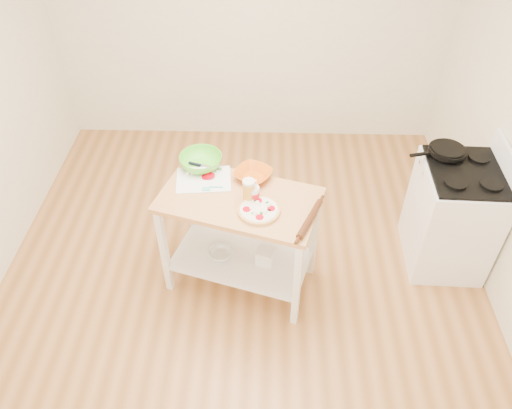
{
  "coord_description": "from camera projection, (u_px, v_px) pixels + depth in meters",
  "views": [
    {
      "loc": [
        0.19,
        -2.61,
        3.25
      ],
      "look_at": [
        0.12,
        0.1,
        0.8
      ],
      "focal_mm": 35.0,
      "sensor_mm": 36.0,
      "label": 1
    }
  ],
  "objects": [
    {
      "name": "gas_stove",
      "position": [
        452.0,
        216.0,
        4.05
      ],
      "size": [
        0.61,
        0.71,
        1.11
      ],
      "rotation": [
        0.0,
        0.0,
        -0.03
      ],
      "color": "white",
      "rests_on": "ground"
    },
    {
      "name": "yogurt_tub",
      "position": [
        253.0,
        193.0,
        3.52
      ],
      "size": [
        0.09,
        0.09,
        0.19
      ],
      "color": "white",
      "rests_on": "prep_island"
    },
    {
      "name": "orange_bowl",
      "position": [
        253.0,
        175.0,
        3.71
      ],
      "size": [
        0.36,
        0.36,
        0.07
      ],
      "primitive_type": "imported",
      "rotation": [
        0.0,
        0.0,
        -0.52
      ],
      "color": "#D96111",
      "rests_on": "prep_island"
    },
    {
      "name": "shelf_glass_bowl",
      "position": [
        221.0,
        254.0,
        3.99
      ],
      "size": [
        0.21,
        0.21,
        0.06
      ],
      "primitive_type": "imported",
      "rotation": [
        0.0,
        0.0,
        -0.07
      ],
      "color": "silver",
      "rests_on": "prep_island"
    },
    {
      "name": "green_bowl",
      "position": [
        201.0,
        161.0,
        3.8
      ],
      "size": [
        0.37,
        0.37,
        0.1
      ],
      "primitive_type": "imported",
      "rotation": [
        0.0,
        0.0,
        0.14
      ],
      "color": "#59CD2E",
      "rests_on": "prep_island"
    },
    {
      "name": "pizza",
      "position": [
        259.0,
        210.0,
        3.45
      ],
      "size": [
        0.3,
        0.3,
        0.05
      ],
      "rotation": [
        0.0,
        0.0,
        -0.18
      ],
      "color": "#E6B462",
      "rests_on": "prep_island"
    },
    {
      "name": "spatula",
      "position": [
        212.0,
        188.0,
        3.62
      ],
      "size": [
        0.15,
        0.05,
        0.01
      ],
      "rotation": [
        0.0,
        0.0,
        -0.03
      ],
      "color": "#4ECEB3",
      "rests_on": "cutting_board"
    },
    {
      "name": "skillet",
      "position": [
        447.0,
        151.0,
        3.87
      ],
      "size": [
        0.45,
        0.29,
        0.03
      ],
      "rotation": [
        0.0,
        0.0,
        0.25
      ],
      "color": "black",
      "rests_on": "gas_stove"
    },
    {
      "name": "prep_island",
      "position": [
        240.0,
        223.0,
        3.73
      ],
      "size": [
        1.27,
        0.92,
        0.9
      ],
      "rotation": [
        0.0,
        0.0,
        -0.29
      ],
      "color": "tan",
      "rests_on": "ground"
    },
    {
      "name": "cutting_board",
      "position": [
        203.0,
        179.0,
        3.71
      ],
      "size": [
        0.43,
        0.34,
        0.04
      ],
      "rotation": [
        0.0,
        0.0,
        0.1
      ],
      "color": "white",
      "rests_on": "prep_island"
    },
    {
      "name": "rolling_pin",
      "position": [
        310.0,
        219.0,
        3.37
      ],
      "size": [
        0.2,
        0.38,
        0.05
      ],
      "primitive_type": "cylinder",
      "rotation": [
        1.57,
        0.0,
        -0.42
      ],
      "color": "#512712",
      "rests_on": "prep_island"
    },
    {
      "name": "shelf_bin",
      "position": [
        266.0,
        256.0,
        3.92
      ],
      "size": [
        0.16,
        0.16,
        0.13
      ],
      "primitive_type": "cube",
      "rotation": [
        0.0,
        0.0,
        -0.29
      ],
      "color": "white",
      "rests_on": "prep_island"
    },
    {
      "name": "knife",
      "position": [
        200.0,
        165.0,
        3.82
      ],
      "size": [
        0.27,
        0.09,
        0.01
      ],
      "rotation": [
        0.0,
        0.0,
        -0.33
      ],
      "color": "silver",
      "rests_on": "cutting_board"
    },
    {
      "name": "room_shell",
      "position": [
        238.0,
        152.0,
        3.22
      ],
      "size": [
        4.04,
        4.54,
        2.74
      ],
      "color": "#B67A43",
      "rests_on": "ground"
    },
    {
      "name": "beer_pint",
      "position": [
        249.0,
        190.0,
        3.49
      ],
      "size": [
        0.09,
        0.09,
        0.18
      ],
      "color": "gold",
      "rests_on": "prep_island"
    }
  ]
}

